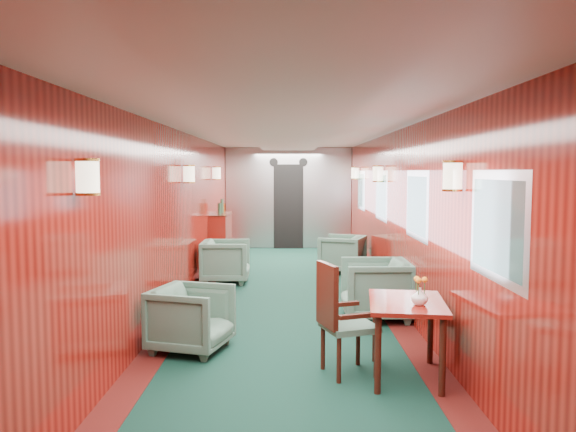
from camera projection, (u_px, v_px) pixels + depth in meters
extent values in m
plane|color=#0E3326|center=(288.00, 308.00, 7.57)|extent=(12.00, 12.00, 0.00)
cube|color=beige|center=(288.00, 132.00, 7.38)|extent=(3.00, 12.00, 0.10)
cube|color=beige|center=(288.00, 132.00, 7.38)|extent=(1.20, 12.00, 0.06)
cube|color=maroon|center=(288.00, 198.00, 13.46)|extent=(3.00, 0.10, 2.40)
cube|color=maroon|center=(282.00, 412.00, 1.50)|extent=(3.00, 0.10, 2.40)
cube|color=maroon|center=(175.00, 219.00, 7.48)|extent=(0.10, 12.00, 2.40)
cube|color=maroon|center=(400.00, 219.00, 7.47)|extent=(0.10, 12.00, 2.40)
cube|color=#45100D|center=(188.00, 307.00, 7.57)|extent=(0.30, 12.00, 0.01)
cube|color=#45100D|center=(388.00, 308.00, 7.57)|extent=(0.30, 12.00, 0.01)
cube|color=#AAADB1|center=(288.00, 198.00, 13.38)|extent=(2.98, 0.12, 2.38)
cube|color=black|center=(288.00, 207.00, 13.31)|extent=(0.70, 0.06, 2.00)
cylinder|color=black|center=(274.00, 162.00, 13.24)|extent=(0.20, 0.04, 0.20)
cylinder|color=black|center=(303.00, 162.00, 13.24)|extent=(0.20, 0.04, 0.20)
cube|color=silver|center=(497.00, 227.00, 3.96)|extent=(0.02, 1.10, 0.80)
cube|color=slate|center=(496.00, 227.00, 3.96)|extent=(0.01, 0.96, 0.66)
cube|color=silver|center=(417.00, 205.00, 6.46)|extent=(0.02, 1.10, 0.80)
cube|color=slate|center=(416.00, 205.00, 6.46)|extent=(0.01, 0.96, 0.66)
cube|color=silver|center=(381.00, 196.00, 8.95)|extent=(0.02, 1.10, 0.80)
cube|color=slate|center=(381.00, 196.00, 8.95)|extent=(0.01, 0.96, 0.66)
cube|color=silver|center=(361.00, 190.00, 11.44)|extent=(0.02, 1.10, 0.80)
cube|color=slate|center=(361.00, 190.00, 11.44)|extent=(0.01, 0.96, 0.66)
cylinder|color=beige|center=(88.00, 177.00, 3.94)|extent=(0.16, 0.16, 0.24)
cylinder|color=#AB8930|center=(88.00, 194.00, 3.95)|extent=(0.17, 0.17, 0.02)
cylinder|color=beige|center=(453.00, 176.00, 4.73)|extent=(0.16, 0.16, 0.24)
cylinder|color=#AB8930|center=(452.00, 190.00, 4.74)|extent=(0.17, 0.17, 0.02)
cylinder|color=beige|center=(189.00, 174.00, 7.93)|extent=(0.16, 0.16, 0.24)
cylinder|color=#AB8930|center=(189.00, 182.00, 7.94)|extent=(0.17, 0.17, 0.02)
cylinder|color=beige|center=(378.00, 174.00, 8.72)|extent=(0.16, 0.16, 0.24)
cylinder|color=#AB8930|center=(378.00, 181.00, 8.73)|extent=(0.17, 0.17, 0.02)
cylinder|color=beige|center=(216.00, 173.00, 10.92)|extent=(0.16, 0.16, 0.24)
cylinder|color=#AB8930|center=(217.00, 179.00, 10.93)|extent=(0.17, 0.17, 0.02)
cylinder|color=beige|center=(355.00, 173.00, 11.71)|extent=(0.16, 0.16, 0.24)
cylinder|color=#AB8930|center=(355.00, 179.00, 11.72)|extent=(0.17, 0.17, 0.02)
cube|color=maroon|center=(407.00, 303.00, 4.96)|extent=(0.76, 1.00, 0.04)
cylinder|color=#3A140D|center=(378.00, 355.00, 4.63)|extent=(0.06, 0.06, 0.66)
cylinder|color=#3A140D|center=(442.00, 357.00, 4.56)|extent=(0.06, 0.06, 0.66)
cylinder|color=#3A140D|center=(375.00, 328.00, 5.42)|extent=(0.06, 0.06, 0.66)
cylinder|color=#3A140D|center=(430.00, 330.00, 5.35)|extent=(0.06, 0.06, 0.66)
cube|color=#1C4237|center=(349.00, 326.00, 5.08)|extent=(0.56, 0.56, 0.06)
cube|color=#3A140D|center=(327.00, 295.00, 4.98)|extent=(0.18, 0.39, 0.57)
cube|color=#1C4237|center=(329.00, 301.00, 5.00)|extent=(0.12, 0.29, 0.34)
cube|color=#3A140D|center=(360.00, 316.00, 4.86)|extent=(0.39, 0.18, 0.04)
cube|color=#3A140D|center=(339.00, 305.00, 5.27)|extent=(0.39, 0.18, 0.04)
cylinder|color=#3A140D|center=(339.00, 360.00, 4.87)|extent=(0.04, 0.04, 0.41)
cylinder|color=#3A140D|center=(376.00, 355.00, 4.99)|extent=(0.04, 0.04, 0.41)
cylinder|color=#3A140D|center=(323.00, 348.00, 5.21)|extent=(0.04, 0.04, 0.41)
cylinder|color=#3A140D|center=(358.00, 344.00, 5.33)|extent=(0.04, 0.04, 0.41)
cube|color=maroon|center=(221.00, 239.00, 11.07)|extent=(0.33, 1.11, 1.00)
cube|color=#3A140D|center=(221.00, 214.00, 11.03)|extent=(0.35, 1.13, 0.02)
cylinder|color=#22452F|center=(219.00, 209.00, 10.75)|extent=(0.07, 0.07, 0.22)
cylinder|color=#22452F|center=(222.00, 206.00, 11.13)|extent=(0.06, 0.06, 0.28)
cylinder|color=#AB8930|center=(223.00, 208.00, 11.36)|extent=(0.08, 0.08, 0.18)
imported|color=white|center=(420.00, 296.00, 4.80)|extent=(0.15, 0.15, 0.15)
imported|color=#1C4237|center=(191.00, 318.00, 5.74)|extent=(0.90, 0.89, 0.67)
imported|color=#1C4237|center=(226.00, 261.00, 9.27)|extent=(0.79, 0.76, 0.71)
imported|color=#1C4237|center=(376.00, 289.00, 6.97)|extent=(0.84, 0.81, 0.75)
imported|color=#1C4237|center=(342.00, 254.00, 10.17)|extent=(0.96, 0.95, 0.69)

